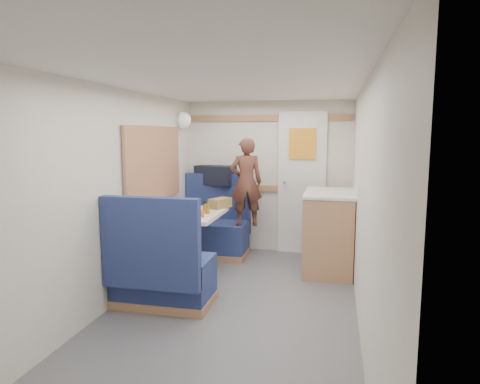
% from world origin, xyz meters
% --- Properties ---
extents(floor, '(4.50, 4.50, 0.00)m').
position_xyz_m(floor, '(0.00, 0.00, 0.00)').
color(floor, '#515156').
rests_on(floor, ground).
extents(ceiling, '(4.50, 4.50, 0.00)m').
position_xyz_m(ceiling, '(0.00, 0.00, 2.00)').
color(ceiling, silver).
rests_on(ceiling, wall_back).
extents(wall_back, '(2.20, 0.02, 2.00)m').
position_xyz_m(wall_back, '(0.00, 2.25, 1.00)').
color(wall_back, silver).
rests_on(wall_back, floor).
extents(wall_left, '(0.02, 4.50, 2.00)m').
position_xyz_m(wall_left, '(-1.10, 0.00, 1.00)').
color(wall_left, silver).
rests_on(wall_left, floor).
extents(wall_right, '(0.02, 4.50, 2.00)m').
position_xyz_m(wall_right, '(1.10, 0.00, 1.00)').
color(wall_right, silver).
rests_on(wall_right, floor).
extents(oak_trim_low, '(2.15, 0.02, 0.08)m').
position_xyz_m(oak_trim_low, '(0.00, 2.23, 0.85)').
color(oak_trim_low, '#996245').
rests_on(oak_trim_low, wall_back).
extents(oak_trim_high, '(2.15, 0.02, 0.08)m').
position_xyz_m(oak_trim_high, '(0.00, 2.23, 1.78)').
color(oak_trim_high, '#996245').
rests_on(oak_trim_high, wall_back).
extents(side_window, '(0.04, 1.30, 0.72)m').
position_xyz_m(side_window, '(-1.08, 1.00, 1.25)').
color(side_window, '#A6AC92').
rests_on(side_window, wall_left).
extents(rear_door, '(0.62, 0.12, 1.86)m').
position_xyz_m(rear_door, '(0.45, 2.22, 0.97)').
color(rear_door, white).
rests_on(rear_door, wall_back).
extents(dinette_table, '(0.62, 0.92, 0.72)m').
position_xyz_m(dinette_table, '(-0.65, 1.00, 0.57)').
color(dinette_table, white).
rests_on(dinette_table, floor).
extents(bench_far, '(0.90, 0.59, 1.05)m').
position_xyz_m(bench_far, '(-0.65, 1.86, 0.30)').
color(bench_far, navy).
rests_on(bench_far, floor).
extents(bench_near, '(0.90, 0.59, 1.05)m').
position_xyz_m(bench_near, '(-0.65, 0.14, 0.30)').
color(bench_near, navy).
rests_on(bench_near, floor).
extents(ledge, '(0.90, 0.14, 0.04)m').
position_xyz_m(ledge, '(-0.65, 2.12, 0.88)').
color(ledge, '#996245').
rests_on(ledge, bench_far).
extents(dome_light, '(0.20, 0.20, 0.20)m').
position_xyz_m(dome_light, '(-1.04, 1.85, 1.75)').
color(dome_light, white).
rests_on(dome_light, wall_left).
extents(galley_counter, '(0.57, 0.92, 0.92)m').
position_xyz_m(galley_counter, '(0.82, 1.55, 0.47)').
color(galley_counter, '#996245').
rests_on(galley_counter, floor).
extents(person, '(0.45, 0.37, 1.08)m').
position_xyz_m(person, '(-0.19, 1.70, 0.99)').
color(person, brown).
rests_on(person, bench_far).
extents(duffel_bag, '(0.57, 0.38, 0.25)m').
position_xyz_m(duffel_bag, '(-0.70, 2.12, 1.03)').
color(duffel_bag, black).
rests_on(duffel_bag, ledge).
extents(tray, '(0.31, 0.36, 0.02)m').
position_xyz_m(tray, '(-0.56, 0.81, 0.73)').
color(tray, white).
rests_on(tray, dinette_table).
extents(orange_fruit, '(0.07, 0.07, 0.07)m').
position_xyz_m(orange_fruit, '(-0.45, 0.74, 0.77)').
color(orange_fruit, orange).
rests_on(orange_fruit, tray).
extents(cheese_block, '(0.11, 0.07, 0.03)m').
position_xyz_m(cheese_block, '(-0.54, 0.65, 0.76)').
color(cheese_block, '#F4E48D').
rests_on(cheese_block, tray).
extents(wine_glass, '(0.08, 0.08, 0.17)m').
position_xyz_m(wine_glass, '(-0.60, 0.83, 0.84)').
color(wine_glass, white).
rests_on(wine_glass, dinette_table).
extents(tumbler_left, '(0.06, 0.06, 0.10)m').
position_xyz_m(tumbler_left, '(-0.88, 0.62, 0.77)').
color(tumbler_left, silver).
rests_on(tumbler_left, dinette_table).
extents(beer_glass, '(0.07, 0.07, 0.11)m').
position_xyz_m(beer_glass, '(-0.47, 0.98, 0.77)').
color(beer_glass, '#965D15').
rests_on(beer_glass, dinette_table).
extents(pepper_grinder, '(0.04, 0.04, 0.10)m').
position_xyz_m(pepper_grinder, '(-0.56, 1.19, 0.77)').
color(pepper_grinder, black).
rests_on(pepper_grinder, dinette_table).
extents(salt_grinder, '(0.03, 0.03, 0.08)m').
position_xyz_m(salt_grinder, '(-0.66, 1.10, 0.76)').
color(salt_grinder, white).
rests_on(salt_grinder, dinette_table).
extents(bread_loaf, '(0.24, 0.30, 0.11)m').
position_xyz_m(bread_loaf, '(-0.43, 1.36, 0.78)').
color(bread_loaf, brown).
rests_on(bread_loaf, dinette_table).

